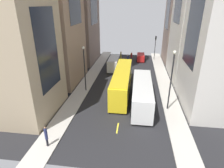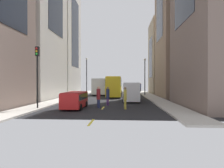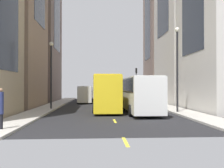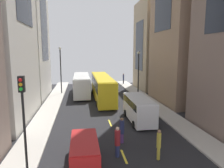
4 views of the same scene
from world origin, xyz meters
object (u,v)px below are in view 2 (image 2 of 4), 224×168
streetcar_yellow (115,85)px  traffic_light_near_corner (37,65)px  pedestrian_waiting_curb (99,96)px  car_red_0 (75,99)px  city_bus_white (101,85)px  pedestrian_crossing_near (125,97)px  pedestrian_walking_far (141,87)px  delivery_van_white (131,90)px  pedestrian_crossing_mid (108,96)px

streetcar_yellow → traffic_light_near_corner: bearing=-108.3°
pedestrian_waiting_curb → car_red_0: bearing=82.0°
pedestrian_waiting_curb → traffic_light_near_corner: size_ratio=0.38×
city_bus_white → pedestrian_crossing_near: bearing=-77.5°
car_red_0 → pedestrian_crossing_near: size_ratio=1.98×
streetcar_yellow → pedestrian_walking_far: bearing=65.8°
pedestrian_waiting_curb → traffic_light_near_corner: bearing=82.9°
city_bus_white → pedestrian_waiting_curb: (2.30, -21.86, -0.84)m
car_red_0 → pedestrian_waiting_curb: bearing=14.5°
car_red_0 → city_bus_white: bearing=90.0°
car_red_0 → pedestrian_walking_far: 33.86m
delivery_van_white → pedestrian_crossing_near: size_ratio=2.85×
pedestrian_crossing_near → delivery_van_white: bearing=140.3°
delivery_van_white → car_red_0: (-5.84, -7.69, -0.55)m
car_red_0 → pedestrian_waiting_curb: pedestrian_waiting_curb is taller
city_bus_white → pedestrian_crossing_near: 23.22m
pedestrian_crossing_mid → traffic_light_near_corner: (-6.43, -3.77, 3.12)m
streetcar_yellow → traffic_light_near_corner: size_ratio=2.42×
delivery_van_white → pedestrian_crossing_mid: size_ratio=2.92×
pedestrian_crossing_near → traffic_light_near_corner: (-8.38, -0.75, 3.05)m
pedestrian_waiting_curb → traffic_light_near_corner: (-5.67, -1.55, 3.06)m
car_red_0 → pedestrian_crossing_mid: (3.05, 2.81, 0.14)m
streetcar_yellow → car_red_0: (-3.12, -18.67, -1.16)m
city_bus_white → pedestrian_crossing_mid: size_ratio=5.29×
pedestrian_waiting_curb → pedestrian_crossing_near: pedestrian_waiting_curb is taller
pedestrian_crossing_near → car_red_0: bearing=-126.0°
pedestrian_walking_far → city_bus_white: bearing=-64.3°
pedestrian_walking_far → pedestrian_waiting_curb: bearing=-34.0°
pedestrian_crossing_mid → pedestrian_walking_far: size_ratio=0.93×
city_bus_white → car_red_0: (0.00, -22.45, -1.04)m
pedestrian_waiting_curb → traffic_light_near_corner: 6.63m
car_red_0 → pedestrian_walking_far: bearing=74.0°
car_red_0 → traffic_light_near_corner: traffic_light_near_corner is taller
streetcar_yellow → pedestrian_crossing_mid: 15.90m
city_bus_white → traffic_light_near_corner: size_ratio=1.90×
city_bus_white → pedestrian_walking_far: city_bus_white is taller
pedestrian_crossing_near → traffic_light_near_corner: traffic_light_near_corner is taller
streetcar_yellow → pedestrian_walking_far: size_ratio=6.25×
city_bus_white → delivery_van_white: bearing=-68.4°
city_bus_white → pedestrian_crossing_mid: (3.06, -19.64, -0.90)m
streetcar_yellow → delivery_van_white: size_ratio=2.31×
delivery_van_white → pedestrian_walking_far: (3.50, 24.85, -0.15)m
delivery_van_white → car_red_0: size_ratio=1.44×
streetcar_yellow → traffic_light_near_corner: traffic_light_near_corner is taller
city_bus_white → pedestrian_waiting_curb: 21.99m
pedestrian_waiting_curb → pedestrian_crossing_mid: 2.34m
delivery_van_white → pedestrian_walking_far: bearing=82.0°
pedestrian_crossing_mid → pedestrian_crossing_near: 3.59m
pedestrian_waiting_curb → pedestrian_walking_far: (7.05, 31.95, 0.20)m
delivery_van_white → pedestrian_crossing_near: (-0.84, -7.90, -0.34)m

